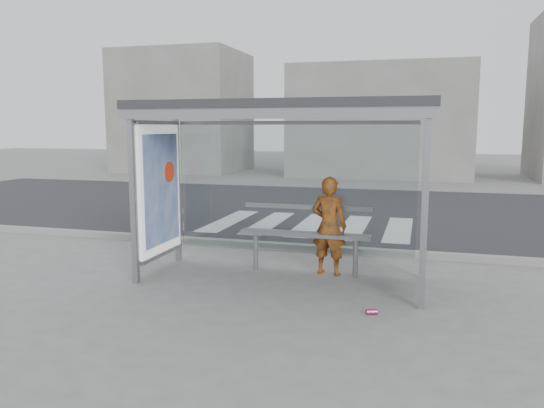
{
  "coord_description": "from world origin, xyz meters",
  "views": [
    {
      "loc": [
        1.95,
        -7.35,
        2.26
      ],
      "look_at": [
        -0.2,
        0.2,
        1.11
      ],
      "focal_mm": 35.0,
      "sensor_mm": 36.0,
      "label": 1
    }
  ],
  "objects_px": {
    "bus_shelter": "(258,146)",
    "bench": "(305,234)",
    "person": "(329,226)",
    "soda_can": "(372,312)"
  },
  "relations": [
    {
      "from": "person",
      "to": "bench",
      "type": "bearing_deg",
      "value": 16.75
    },
    {
      "from": "bus_shelter",
      "to": "bench",
      "type": "bearing_deg",
      "value": 35.14
    },
    {
      "from": "bus_shelter",
      "to": "bench",
      "type": "height_order",
      "value": "bus_shelter"
    },
    {
      "from": "bus_shelter",
      "to": "soda_can",
      "type": "bearing_deg",
      "value": -32.7
    },
    {
      "from": "bench",
      "to": "soda_can",
      "type": "bearing_deg",
      "value": -53.36
    },
    {
      "from": "person",
      "to": "soda_can",
      "type": "height_order",
      "value": "person"
    },
    {
      "from": "person",
      "to": "bench",
      "type": "xyz_separation_m",
      "value": [
        -0.36,
        -0.05,
        -0.14
      ]
    },
    {
      "from": "person",
      "to": "soda_can",
      "type": "distance_m",
      "value": 1.96
    },
    {
      "from": "person",
      "to": "bench",
      "type": "relative_size",
      "value": 0.75
    },
    {
      "from": "bus_shelter",
      "to": "person",
      "type": "distance_m",
      "value": 1.64
    }
  ]
}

